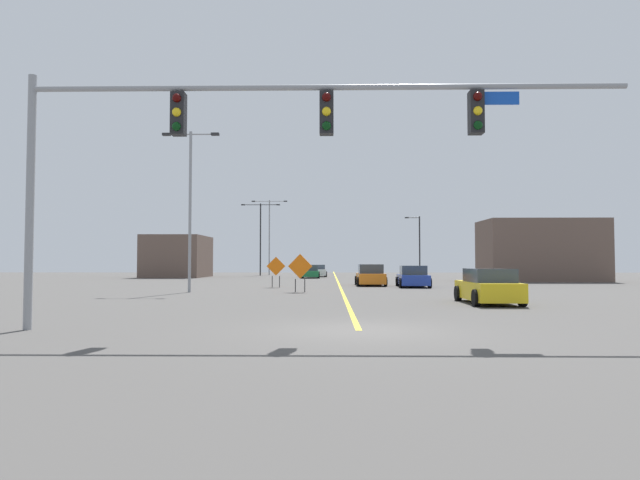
% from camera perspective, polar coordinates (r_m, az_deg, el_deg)
% --- Properties ---
extents(ground, '(146.58, 146.58, 0.00)m').
position_cam_1_polar(ground, '(13.22, 4.13, -9.51)').
color(ground, '#4C4947').
extents(road_centre_stripe, '(0.16, 81.43, 0.01)m').
position_cam_1_polar(road_centre_stripe, '(53.84, 1.76, -4.11)').
color(road_centre_stripe, yellow).
rests_on(road_centre_stripe, ground).
extents(traffic_signal_assembly, '(14.70, 0.44, 6.29)m').
position_cam_1_polar(traffic_signal_assembly, '(13.62, -7.13, 11.65)').
color(traffic_signal_assembly, gray).
rests_on(traffic_signal_assembly, ground).
extents(street_lamp_near_right, '(1.80, 0.24, 7.06)m').
position_cam_1_polar(street_lamp_near_right, '(64.65, 10.34, -0.30)').
color(street_lamp_near_right, black).
rests_on(street_lamp_near_right, ground).
extents(street_lamp_mid_right, '(4.63, 0.24, 9.75)m').
position_cam_1_polar(street_lamp_mid_right, '(70.59, -5.37, 0.98)').
color(street_lamp_mid_right, gray).
rests_on(street_lamp_mid_right, ground).
extents(street_lamp_far_right, '(4.77, 0.24, 8.85)m').
position_cam_1_polar(street_lamp_far_right, '(66.52, -6.30, 0.79)').
color(street_lamp_far_right, black).
rests_on(street_lamp_far_right, ground).
extents(street_lamp_far_left, '(3.15, 0.24, 8.88)m').
position_cam_1_polar(street_lamp_far_left, '(30.66, -13.54, 4.31)').
color(street_lamp_far_left, gray).
rests_on(street_lamp_far_left, ground).
extents(construction_sign_median_far, '(1.23, 0.15, 2.00)m').
position_cam_1_polar(construction_sign_median_far, '(35.51, -4.67, -2.95)').
color(construction_sign_median_far, orange).
rests_on(construction_sign_median_far, ground).
extents(construction_sign_left_lane, '(1.35, 0.28, 2.11)m').
position_cam_1_polar(construction_sign_left_lane, '(29.78, -2.11, -2.96)').
color(construction_sign_left_lane, orange).
rests_on(construction_sign_left_lane, ground).
extents(car_blue_distant, '(2.22, 4.53, 1.42)m').
position_cam_1_polar(car_blue_distant, '(36.58, 9.78, -3.89)').
color(car_blue_distant, '#1E389E').
rests_on(car_blue_distant, ground).
extents(car_white_passing, '(2.29, 4.62, 1.36)m').
position_cam_1_polar(car_white_passing, '(61.75, -0.30, -3.28)').
color(car_white_passing, white).
rests_on(car_white_passing, ground).
extents(car_orange_near, '(2.06, 4.57, 1.50)m').
position_cam_1_polar(car_orange_near, '(38.49, 5.33, -3.78)').
color(car_orange_near, orange).
rests_on(car_orange_near, ground).
extents(car_green_far, '(1.99, 4.37, 1.38)m').
position_cam_1_polar(car_green_far, '(56.50, -1.01, -3.37)').
color(car_green_far, '#196B38').
rests_on(car_green_far, ground).
extents(car_yellow_approaching, '(1.97, 4.26, 1.39)m').
position_cam_1_polar(car_yellow_approaching, '(22.59, 17.33, -4.75)').
color(car_yellow_approaching, gold).
rests_on(car_yellow_approaching, ground).
extents(roadside_building_east, '(9.90, 5.50, 5.31)m').
position_cam_1_polar(roadside_building_east, '(50.74, 22.26, -1.04)').
color(roadside_building_east, brown).
rests_on(roadside_building_east, ground).
extents(roadside_building_west, '(6.20, 7.77, 4.54)m').
position_cam_1_polar(roadside_building_west, '(61.55, -14.80, -1.70)').
color(roadside_building_west, brown).
rests_on(roadside_building_west, ground).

